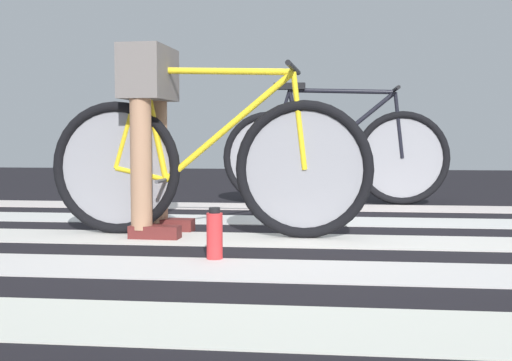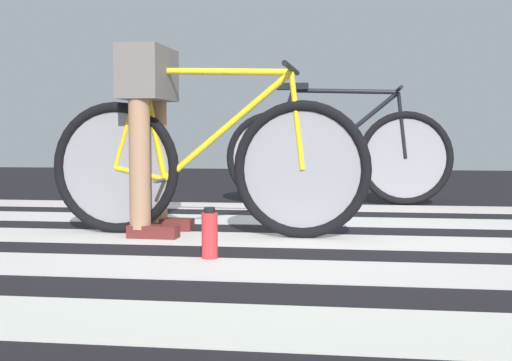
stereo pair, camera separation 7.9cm
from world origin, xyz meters
name	(u,v)px [view 2 (the right image)]	position (x,y,z in m)	size (l,w,h in m)	color
ground	(299,247)	(0.00, 0.00, 0.01)	(18.00, 14.00, 0.02)	black
crosswalk_markings	(296,254)	(0.01, -0.25, 0.02)	(5.44, 4.27, 0.00)	silver
bicycle_1_of_2	(206,164)	(-0.51, 0.22, 0.41)	(1.74, 0.52, 0.93)	black
cyclist_1_of_2	(149,114)	(-0.82, 0.24, 0.67)	(0.33, 0.42, 1.00)	#A87A5B
bicycle_2_of_2	(337,154)	(0.16, 1.91, 0.41)	(1.74, 0.52, 0.93)	black
water_bottle	(210,235)	(-0.36, -0.42, 0.13)	(0.07, 0.07, 0.23)	red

